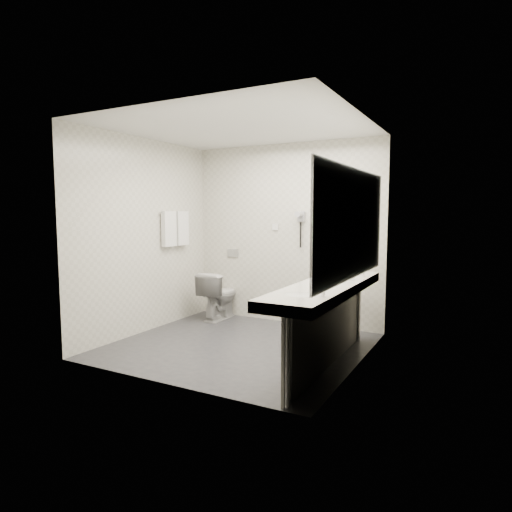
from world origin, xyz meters
The scene contains 30 objects.
floor centered at (0.00, 0.00, 0.00)m, with size 2.80×2.80×0.00m, color #2B2B30.
ceiling centered at (0.00, 0.00, 2.50)m, with size 2.80×2.80×0.00m, color silver.
wall_back centered at (0.00, 1.30, 1.25)m, with size 2.80×2.80×0.00m, color beige.
wall_front centered at (0.00, -1.30, 1.25)m, with size 2.80×2.80×0.00m, color beige.
wall_left centered at (-1.40, 0.00, 1.25)m, with size 2.60×2.60×0.00m, color beige.
wall_right centered at (1.40, 0.00, 1.25)m, with size 2.60×2.60×0.00m, color beige.
vanity_counter centered at (1.12, -0.20, 0.80)m, with size 0.55×2.20×0.10m, color silver.
vanity_panel centered at (1.15, -0.20, 0.38)m, with size 0.03×2.15×0.75m, color gray.
vanity_post_near centered at (1.18, -1.24, 0.38)m, with size 0.06×0.06×0.75m, color silver.
vanity_post_far centered at (1.18, 0.84, 0.38)m, with size 0.06×0.06×0.75m, color silver.
mirror centered at (1.39, -0.20, 1.45)m, with size 0.02×2.20×1.05m, color #B2BCC6.
basin_near centered at (1.12, -0.85, 0.83)m, with size 0.40×0.31×0.05m, color silver.
basin_far centered at (1.12, 0.45, 0.83)m, with size 0.40×0.31×0.05m, color silver.
faucet_near centered at (1.32, -0.85, 0.92)m, with size 0.04×0.04×0.15m, color silver.
faucet_far centered at (1.32, 0.45, 0.92)m, with size 0.04×0.04×0.15m, color silver.
soap_bottle_a centered at (1.13, -0.07, 0.90)m, with size 0.05×0.05×0.10m, color silver.
glass_left centered at (1.24, -0.02, 0.90)m, with size 0.06×0.06×0.11m, color silver.
glass_right centered at (1.29, 0.13, 0.90)m, with size 0.06×0.06×0.11m, color silver.
toilet centered at (-0.92, 0.99, 0.35)m, with size 0.39×0.69×0.70m, color silver.
flush_plate centered at (-0.85, 1.29, 0.95)m, with size 0.18×0.02×0.12m, color #B2B5BA.
pedal_bin centered at (0.39, 0.55, 0.12)m, with size 0.17×0.17×0.24m, color #B2B5BA.
bin_lid centered at (0.39, 0.55, 0.25)m, with size 0.17×0.17×0.01m, color #B2B5BA.
towel_rail centered at (-1.35, 0.55, 1.55)m, with size 0.02×0.02×0.62m, color silver.
towel_near centered at (-1.34, 0.41, 1.33)m, with size 0.07×0.24×0.48m, color white.
towel_far centered at (-1.34, 0.69, 1.33)m, with size 0.07×0.24×0.48m, color white.
dryer_cradle centered at (0.25, 1.27, 1.50)m, with size 0.10×0.04×0.14m, color #9C9DA2.
dryer_barrel centered at (0.25, 1.20, 1.53)m, with size 0.08×0.08×0.14m, color #9C9DA2.
dryer_cord centered at (0.25, 1.26, 1.25)m, with size 0.02×0.02×0.35m, color black.
switch_plate_a centered at (-0.15, 1.29, 1.35)m, with size 0.09×0.02×0.09m, color silver.
switch_plate_b centered at (0.55, 1.29, 1.35)m, with size 0.09×0.02×0.09m, color silver.
Camera 1 is at (2.53, -4.30, 1.55)m, focal length 30.70 mm.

